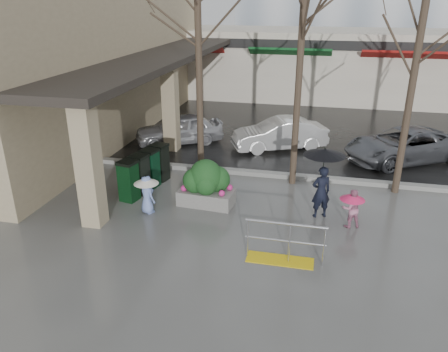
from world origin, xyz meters
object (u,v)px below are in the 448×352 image
at_px(car_a, 179,129).
at_px(car_c, 403,145).
at_px(woman, 323,175).
at_px(car_b, 280,134).
at_px(handrail, 283,247).
at_px(tree_midwest, 303,19).
at_px(child_pink, 352,205).
at_px(child_blue, 147,191).
at_px(tree_mideast, 420,35).
at_px(planter, 206,183).
at_px(tree_west, 198,23).
at_px(news_boxes, 145,171).

relative_size(car_a, car_c, 0.82).
bearing_deg(woman, car_b, -98.28).
distance_m(handrail, tree_midwest, 6.83).
xyz_separation_m(handrail, child_pink, (1.62, 2.11, 0.26)).
distance_m(tree_midwest, child_blue, 6.77).
xyz_separation_m(tree_midwest, car_b, (-0.84, 3.49, -4.60)).
height_order(tree_midwest, tree_mideast, tree_midwest).
distance_m(tree_midwest, child_pink, 5.61).
relative_size(tree_mideast, car_a, 1.76).
height_order(handrail, planter, planter).
bearing_deg(car_b, tree_midwest, -11.29).
xyz_separation_m(handrail, tree_mideast, (3.14, 4.80, 4.48)).
xyz_separation_m(tree_midwest, woman, (0.95, -2.27, -3.95)).
bearing_deg(car_a, handrail, 4.51).
xyz_separation_m(tree_midwest, car_c, (3.91, 3.11, -4.60)).
relative_size(child_blue, car_b, 0.30).
xyz_separation_m(tree_west, tree_mideast, (6.50, 0.00, -0.22)).
height_order(handrail, tree_mideast, tree_mideast).
relative_size(tree_midwest, news_boxes, 2.99).
bearing_deg(tree_west, tree_midwest, 0.00).
distance_m(tree_mideast, planter, 7.41).
distance_m(handrail, car_b, 8.35).
height_order(planter, car_a, planter).
distance_m(woman, car_b, 6.07).
relative_size(planter, car_a, 0.46).
relative_size(child_pink, child_blue, 0.96).
distance_m(child_pink, child_blue, 5.73).
distance_m(tree_midwest, news_boxes, 6.71).
bearing_deg(child_pink, car_c, -130.23).
height_order(handrail, child_blue, child_blue).
height_order(car_a, car_c, same).
distance_m(child_pink, news_boxes, 6.49).
bearing_deg(car_a, tree_west, 1.32).
relative_size(planter, car_b, 0.44).
relative_size(tree_west, child_pink, 6.18).
distance_m(tree_west, child_blue, 5.44).
relative_size(tree_west, child_blue, 5.96).
height_order(tree_mideast, woman, tree_mideast).
xyz_separation_m(tree_mideast, child_blue, (-7.23, -3.13, -4.17)).
bearing_deg(handrail, car_c, 64.62).
relative_size(handrail, car_a, 0.51).
height_order(tree_mideast, car_c, tree_mideast).
bearing_deg(car_c, car_b, -125.69).
xyz_separation_m(news_boxes, car_a, (-0.46, 4.89, -0.01)).
distance_m(planter, news_boxes, 2.31).
bearing_deg(tree_west, planter, -70.35).
bearing_deg(handrail, child_pink, 52.52).
distance_m(woman, car_a, 8.23).
bearing_deg(woman, news_boxes, -32.38).
height_order(woman, car_b, woman).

